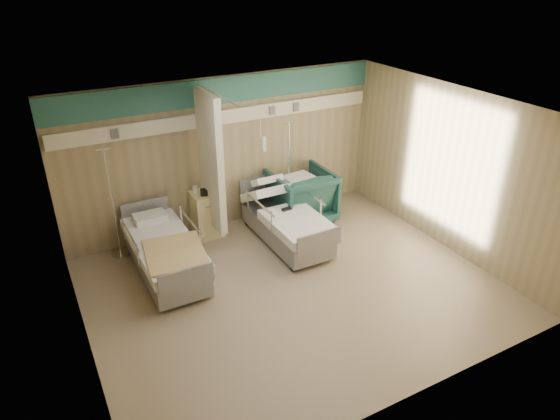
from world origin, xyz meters
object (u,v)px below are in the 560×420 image
object	(u,v)px
bed_left	(166,258)
bedside_cabinet	(207,214)
iv_stand_right	(288,199)
bed_right	(286,226)
visitor_armchair	(301,196)
iv_stand_left	(118,234)

from	to	relation	value
bed_left	bedside_cabinet	size ratio (longest dim) A/B	2.54
iv_stand_right	bed_right	bearing A→B (deg)	-121.33
bedside_cabinet	visitor_armchair	size ratio (longest dim) A/B	0.76
visitor_armchair	iv_stand_right	distance (m)	0.29
bed_left	visitor_armchair	distance (m)	2.92
iv_stand_left	bed_right	bearing A→B (deg)	-19.73
bed_right	bedside_cabinet	world-z (taller)	bedside_cabinet
bed_right	iv_stand_left	distance (m)	2.90
bed_right	visitor_armchair	world-z (taller)	visitor_armchair
bed_right	iv_stand_right	xyz separation A→B (m)	(0.50, 0.82, 0.08)
bedside_cabinet	visitor_armchair	xyz separation A→B (m)	(1.80, -0.30, 0.09)
iv_stand_right	iv_stand_left	world-z (taller)	iv_stand_left
bedside_cabinet	visitor_armchair	distance (m)	1.83
bed_left	bedside_cabinet	distance (m)	1.39
bedside_cabinet	iv_stand_left	xyz separation A→B (m)	(-1.58, 0.08, -0.03)
iv_stand_left	bedside_cabinet	bearing A→B (deg)	-2.87
bed_right	iv_stand_right	world-z (taller)	iv_stand_right
iv_stand_right	iv_stand_left	bearing A→B (deg)	177.20
visitor_armchair	bedside_cabinet	bearing A→B (deg)	-8.74
iv_stand_right	iv_stand_left	size ratio (longest dim) A/B	1.00
bed_right	visitor_armchair	size ratio (longest dim) A/B	1.92
bed_left	bedside_cabinet	bearing A→B (deg)	40.60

